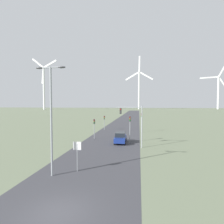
% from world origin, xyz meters
% --- Properties ---
extents(ground_plane, '(600.00, 600.00, 0.00)m').
position_xyz_m(ground_plane, '(0.00, 0.00, 0.00)').
color(ground_plane, '#667056').
extents(road_surface, '(10.00, 240.00, 0.01)m').
position_xyz_m(road_surface, '(0.00, 48.00, 0.00)').
color(road_surface, '#38383D').
rests_on(road_surface, ground).
extents(streetlamp, '(2.85, 0.32, 9.95)m').
position_xyz_m(streetlamp, '(-3.05, 5.11, 6.21)').
color(streetlamp, '#93999E').
rests_on(streetlamp, ground).
extents(stop_sign_near, '(0.81, 0.07, 2.92)m').
position_xyz_m(stop_sign_near, '(-1.13, 6.48, 2.05)').
color(stop_sign_near, '#93999E').
rests_on(stop_sign_near, ground).
extents(traffic_light_post_near_left, '(0.28, 0.34, 3.74)m').
position_xyz_m(traffic_light_post_near_left, '(-3.58, 22.42, 2.74)').
color(traffic_light_post_near_left, '#93999E').
rests_on(traffic_light_post_near_left, ground).
extents(traffic_light_post_near_right, '(0.28, 0.34, 4.52)m').
position_xyz_m(traffic_light_post_near_right, '(3.28, 20.18, 3.29)').
color(traffic_light_post_near_right, '#93999E').
rests_on(traffic_light_post_near_right, ground).
extents(traffic_light_post_mid_left, '(0.28, 0.33, 3.61)m').
position_xyz_m(traffic_light_post_mid_left, '(-3.91, 33.78, 2.65)').
color(traffic_light_post_mid_left, '#93999E').
rests_on(traffic_light_post_mid_left, ground).
extents(traffic_light_post_mid_right, '(0.28, 0.34, 4.47)m').
position_xyz_m(traffic_light_post_mid_right, '(5.40, 31.51, 3.26)').
color(traffic_light_post_mid_right, '#93999E').
rests_on(traffic_light_post_mid_right, ground).
extents(traffic_light_mast_overhead, '(3.86, 0.35, 6.32)m').
position_xyz_m(traffic_light_mast_overhead, '(3.98, 16.87, 4.42)').
color(traffic_light_mast_overhead, '#93999E').
rests_on(traffic_light_mast_overhead, ground).
extents(car_approaching, '(1.88, 4.12, 1.83)m').
position_xyz_m(car_approaching, '(1.73, 19.44, 0.91)').
color(car_approaching, navy).
rests_on(car_approaching, ground).
extents(wind_turbine_far_left, '(32.52, 4.33, 60.50)m').
position_xyz_m(wind_turbine_far_left, '(-104.95, 179.82, 29.71)').
color(wind_turbine_far_left, white).
rests_on(wind_turbine_far_left, ground).
extents(wind_turbine_left, '(35.73, 5.15, 68.63)m').
position_xyz_m(wind_turbine_left, '(4.57, 221.22, 29.78)').
color(wind_turbine_left, white).
rests_on(wind_turbine_left, ground).
extents(wind_turbine_center, '(35.35, 2.60, 61.72)m').
position_xyz_m(wind_turbine_center, '(104.88, 232.89, 26.38)').
color(wind_turbine_center, white).
rests_on(wind_turbine_center, ground).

